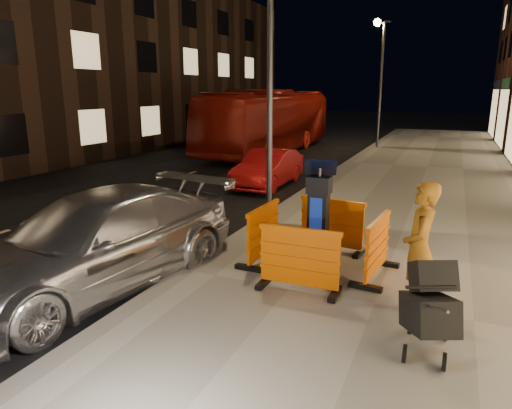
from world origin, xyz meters
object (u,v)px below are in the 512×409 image
at_px(barrier_front, 299,260).
at_px(man, 419,249).
at_px(barrier_back, 332,225).
at_px(parking_kiosk, 318,218).
at_px(barrier_bldgside, 377,248).
at_px(bus_doubledecker, 269,152).
at_px(barrier_kerbside, 263,233).
at_px(stroller, 429,309).
at_px(car_silver, 100,286).
at_px(car_red, 268,186).

xyz_separation_m(barrier_front, man, (1.60, -0.03, 0.40)).
bearing_deg(barrier_back, parking_kiosk, -82.80).
relative_size(barrier_bldgside, bus_doubledecker, 0.11).
relative_size(barrier_kerbside, man, 0.70).
xyz_separation_m(parking_kiosk, barrier_front, (0.00, -0.95, -0.38)).
bearing_deg(stroller, barrier_back, 98.46).
bearing_deg(man, barrier_front, -95.24).
distance_m(barrier_bldgside, car_silver, 4.37).
height_order(barrier_bldgside, stroller, stroller).
distance_m(barrier_back, barrier_bldgside, 1.34).
height_order(car_silver, car_red, car_silver).
xyz_separation_m(barrier_back, stroller, (1.80, -2.83, 0.02)).
bearing_deg(car_red, car_silver, -87.34).
height_order(barrier_front, car_silver, barrier_front).
relative_size(bus_doubledecker, stroller, 10.92).
xyz_separation_m(car_silver, man, (4.62, 0.74, 1.03)).
relative_size(barrier_kerbside, car_silver, 0.24).
height_order(parking_kiosk, car_red, parking_kiosk).
distance_m(parking_kiosk, barrier_back, 1.02).
xyz_separation_m(parking_kiosk, man, (1.60, -0.98, 0.02)).
distance_m(barrier_kerbside, man, 2.77).
distance_m(barrier_front, barrier_bldgside, 1.34).
bearing_deg(barrier_bldgside, stroller, -149.43).
height_order(barrier_front, bus_doubledecker, bus_doubledecker).
bearing_deg(stroller, car_red, 98.15).
height_order(car_silver, bus_doubledecker, bus_doubledecker).
bearing_deg(barrier_bldgside, car_red, 40.43).
distance_m(parking_kiosk, bus_doubledecker, 15.45).
xyz_separation_m(barrier_kerbside, bus_doubledecker, (-5.44, 14.03, -0.63)).
height_order(barrier_front, barrier_bldgside, same).
bearing_deg(barrier_front, barrier_kerbside, 134.20).
bearing_deg(car_red, barrier_front, -65.25).
relative_size(barrier_front, car_red, 0.35).
xyz_separation_m(parking_kiosk, barrier_back, (-0.00, 0.95, -0.38)).
relative_size(car_silver, man, 2.86).
relative_size(barrier_back, bus_doubledecker, 0.11).
xyz_separation_m(barrier_back, bus_doubledecker, (-6.39, 13.08, -0.63)).
bearing_deg(barrier_back, bus_doubledecker, 123.26).
relative_size(car_red, stroller, 3.57).
relative_size(parking_kiosk, barrier_back, 1.40).
relative_size(barrier_front, stroller, 1.24).
bearing_deg(barrier_kerbside, barrier_back, -42.80).
xyz_separation_m(parking_kiosk, car_red, (-3.42, 6.42, -1.00)).
bearing_deg(car_red, stroller, -57.97).
relative_size(car_silver, bus_doubledecker, 0.46).
xyz_separation_m(barrier_back, car_silver, (-3.02, -2.67, -0.63)).
height_order(barrier_front, barrier_kerbside, same).
bearing_deg(man, barrier_bldgside, -150.43).
bearing_deg(barrier_back, barrier_front, -82.80).
bearing_deg(car_silver, man, 18.82).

